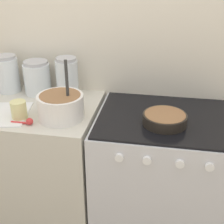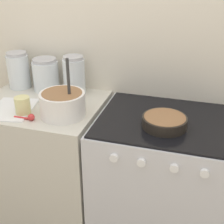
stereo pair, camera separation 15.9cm
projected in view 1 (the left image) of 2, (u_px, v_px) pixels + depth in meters
wall_back at (106, 42)px, 1.86m from camera, size 4.52×0.05×2.40m
countertop_cabinet at (42, 170)px, 1.97m from camera, size 0.71×0.59×0.89m
stove at (160, 184)px, 1.85m from camera, size 0.74×0.60×0.89m
mixing_bowl at (61, 105)px, 1.61m from camera, size 0.24×0.24×0.32m
baking_pan at (165, 119)px, 1.57m from camera, size 0.22×0.22×0.06m
storage_jar_left at (8, 76)px, 1.93m from camera, size 0.14×0.14×0.23m
storage_jar_middle at (37, 80)px, 1.91m from camera, size 0.16×0.16×0.21m
storage_jar_right at (67, 80)px, 1.87m from camera, size 0.13×0.13×0.24m
tin_can at (19, 110)px, 1.62m from camera, size 0.08×0.08×0.10m
recipe_page at (7, 114)px, 1.68m from camera, size 0.28×0.33×0.01m
measuring_spoon at (27, 122)px, 1.57m from camera, size 0.12×0.04×0.04m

